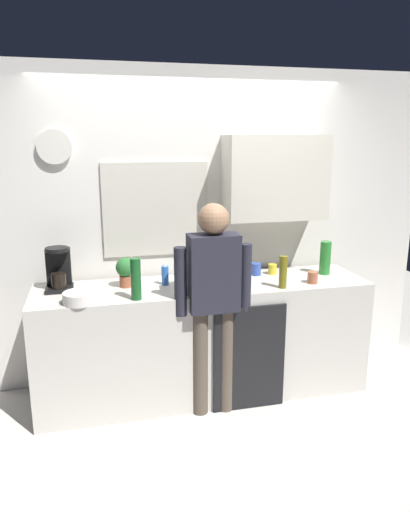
{
  "coord_description": "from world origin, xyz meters",
  "views": [
    {
      "loc": [
        -0.82,
        -3.15,
        2.03
      ],
      "look_at": [
        -0.0,
        0.25,
        1.16
      ],
      "focal_mm": 33.17,
      "sensor_mm": 36.0,
      "label": 1
    }
  ],
  "objects": [
    {
      "name": "bottle_green_wine",
      "position": [
        -0.55,
        0.06,
        1.07
      ],
      "size": [
        0.07,
        0.07,
        0.3
      ],
      "primitive_type": "cylinder",
      "color": "#195923",
      "rests_on": "kitchen_counter"
    },
    {
      "name": "dishwasher_panel",
      "position": [
        0.28,
        -0.03,
        0.42
      ],
      "size": [
        0.56,
        0.02,
        0.83
      ],
      "primitive_type": "cube",
      "color": "black",
      "rests_on": "ground_plane"
    },
    {
      "name": "cup_yellow_cup",
      "position": [
        0.63,
        0.45,
        0.97
      ],
      "size": [
        0.07,
        0.07,
        0.09
      ],
      "primitive_type": "cylinder",
      "color": "yellow",
      "rests_on": "kitchen_counter"
    },
    {
      "name": "mixing_bowl",
      "position": [
        -0.94,
        0.07,
        0.96
      ],
      "size": [
        0.22,
        0.22,
        0.08
      ],
      "primitive_type": "cylinder",
      "color": "white",
      "rests_on": "kitchen_counter"
    },
    {
      "name": "back_wall_assembly",
      "position": [
        0.08,
        0.7,
        1.36
      ],
      "size": [
        4.21,
        0.42,
        2.6
      ],
      "color": "white",
      "rests_on": "ground_plane"
    },
    {
      "name": "person_at_sink",
      "position": [
        0.0,
        0.0,
        0.95
      ],
      "size": [
        0.57,
        0.22,
        1.6
      ],
      "rotation": [
        0.0,
        0.0,
        -0.01
      ],
      "color": "brown",
      "rests_on": "ground_plane"
    },
    {
      "name": "kitchen_counter",
      "position": [
        0.0,
        0.3,
        0.46
      ],
      "size": [
        2.61,
        0.64,
        0.92
      ],
      "primitive_type": "cube",
      "color": "beige",
      "rests_on": "ground_plane"
    },
    {
      "name": "cup_terracotta_mug",
      "position": [
        0.84,
        0.13,
        0.97
      ],
      "size": [
        0.08,
        0.08,
        0.09
      ],
      "primitive_type": "cylinder",
      "color": "#B26647",
      "rests_on": "kitchen_counter"
    },
    {
      "name": "dish_soap",
      "position": [
        -0.3,
        0.36,
        1.0
      ],
      "size": [
        0.06,
        0.06,
        0.18
      ],
      "color": "blue",
      "rests_on": "kitchen_counter"
    },
    {
      "name": "ground_plane",
      "position": [
        0.0,
        0.0,
        0.0
      ],
      "size": [
        8.0,
        8.0,
        0.0
      ],
      "primitive_type": "plane",
      "color": "silver"
    },
    {
      "name": "bottle_red_vinegar",
      "position": [
        0.22,
        0.22,
        1.03
      ],
      "size": [
        0.06,
        0.06,
        0.22
      ],
      "primitive_type": "cylinder",
      "color": "maroon",
      "rests_on": "kitchen_counter"
    },
    {
      "name": "cup_blue_mug",
      "position": [
        0.49,
        0.46,
        0.97
      ],
      "size": [
        0.08,
        0.08,
        0.1
      ],
      "primitive_type": "cylinder",
      "color": "#3351B2",
      "rests_on": "kitchen_counter"
    },
    {
      "name": "bottle_olive_oil",
      "position": [
        0.56,
        0.07,
        1.05
      ],
      "size": [
        0.06,
        0.06,
        0.25
      ],
      "primitive_type": "cylinder",
      "color": "olive",
      "rests_on": "kitchen_counter"
    },
    {
      "name": "coffee_maker",
      "position": [
        -1.09,
        0.43,
        1.07
      ],
      "size": [
        0.2,
        0.2,
        0.33
      ],
      "color": "black",
      "rests_on": "kitchen_counter"
    },
    {
      "name": "potted_plant",
      "position": [
        -0.6,
        0.38,
        1.06
      ],
      "size": [
        0.15,
        0.15,
        0.23
      ],
      "color": "#9E5638",
      "rests_on": "kitchen_counter"
    },
    {
      "name": "bottle_clear_soda",
      "position": [
        1.06,
        0.35,
        1.06
      ],
      "size": [
        0.09,
        0.09,
        0.28
      ],
      "primitive_type": "cylinder",
      "color": "#2D8C33",
      "rests_on": "kitchen_counter"
    }
  ]
}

